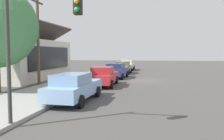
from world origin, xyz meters
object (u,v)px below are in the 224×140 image
(car_navy, at_px, (116,71))
(car_ivory, at_px, (127,65))
(fire_hydrant_red, at_px, (106,72))
(traffic_light_main, at_px, (35,30))
(car_olive, at_px, (123,67))
(utility_pole_wooden, at_px, (38,38))
(car_skyblue, at_px, (74,87))
(car_cherry, at_px, (104,76))

(car_navy, distance_m, car_ivory, 11.62)
(fire_hydrant_red, bearing_deg, traffic_light_main, -174.92)
(car_ivory, distance_m, fire_hydrant_red, 9.97)
(car_olive, bearing_deg, car_ivory, 1.48)
(utility_pole_wooden, relative_size, fire_hydrant_red, 10.56)
(car_skyblue, xyz_separation_m, car_cherry, (6.27, -0.23, -0.00))
(car_ivory, xyz_separation_m, utility_pole_wooden, (-17.95, 5.32, 3.11))
(car_navy, bearing_deg, car_olive, 3.74)
(car_olive, relative_size, utility_pole_wooden, 0.58)
(car_olive, height_order, fire_hydrant_red, car_olive)
(car_cherry, bearing_deg, car_ivory, -1.16)
(car_ivory, height_order, utility_pole_wooden, utility_pole_wooden)
(car_skyblue, relative_size, car_cherry, 1.03)
(utility_pole_wooden, distance_m, fire_hydrant_red, 9.64)
(fire_hydrant_red, bearing_deg, car_skyblue, -174.61)
(car_olive, distance_m, utility_pole_wooden, 13.57)
(traffic_light_main, bearing_deg, car_skyblue, 4.18)
(car_skyblue, bearing_deg, car_olive, 1.11)
(car_skyblue, relative_size, car_ivory, 1.00)
(car_olive, xyz_separation_m, car_ivory, (5.93, 0.15, 0.00))
(car_cherry, xyz_separation_m, car_olive, (11.66, 0.07, -0.00))
(car_olive, bearing_deg, fire_hydrant_red, 159.50)
(car_ivory, bearing_deg, traffic_light_main, 179.33)
(car_navy, height_order, utility_pole_wooden, utility_pole_wooden)
(utility_pole_wooden, xyz_separation_m, fire_hydrant_red, (8.07, -4.00, -3.43))
(car_cherry, xyz_separation_m, car_ivory, (17.59, 0.22, 0.00))
(car_olive, height_order, utility_pole_wooden, utility_pole_wooden)
(utility_pole_wooden, bearing_deg, car_olive, -24.50)
(car_olive, xyz_separation_m, traffic_light_main, (-22.60, -0.18, 2.68))
(car_ivory, xyz_separation_m, traffic_light_main, (-28.53, -0.33, 2.67))
(car_cherry, bearing_deg, utility_pole_wooden, 91.75)
(fire_hydrant_red, bearing_deg, car_navy, -137.99)
(car_navy, xyz_separation_m, car_olive, (5.69, 0.09, -0.00))
(car_skyblue, relative_size, fire_hydrant_red, 6.85)
(traffic_light_main, bearing_deg, car_navy, 0.30)
(car_navy, bearing_deg, traffic_light_main, -176.90)
(car_ivory, distance_m, utility_pole_wooden, 18.98)
(car_navy, height_order, fire_hydrant_red, car_navy)
(car_cherry, bearing_deg, car_skyblue, 176.00)
(car_olive, distance_m, fire_hydrant_red, 4.22)
(traffic_light_main, distance_m, fire_hydrant_red, 18.97)
(car_olive, relative_size, fire_hydrant_red, 6.10)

